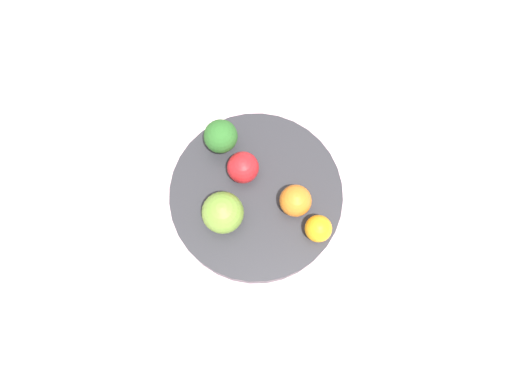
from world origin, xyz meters
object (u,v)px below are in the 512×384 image
(orange_front, at_px, (296,201))
(orange_back, at_px, (318,229))
(bowl, at_px, (256,197))
(apple_green, at_px, (223,213))
(broccoli, at_px, (221,137))
(apple_red, at_px, (241,169))
(spoon, at_px, (129,265))

(orange_front, xyz_separation_m, orange_back, (0.05, 0.01, -0.00))
(bowl, xyz_separation_m, apple_green, (0.01, -0.06, 0.05))
(bowl, height_order, broccoli, broccoli)
(apple_green, height_order, orange_front, apple_green)
(broccoli, bearing_deg, bowl, 4.24)
(apple_red, relative_size, spoon, 0.69)
(apple_red, height_order, orange_back, apple_red)
(bowl, bearing_deg, apple_green, -82.53)
(apple_red, height_order, orange_front, same)
(bowl, relative_size, apple_red, 5.51)
(bowl, distance_m, apple_red, 0.05)
(orange_front, distance_m, orange_back, 0.05)
(orange_front, bearing_deg, bowl, -135.45)
(bowl, bearing_deg, orange_front, 44.55)
(orange_back, bearing_deg, orange_front, -170.77)
(orange_back, xyz_separation_m, spoon, (-0.09, -0.25, -0.05))
(bowl, height_order, apple_red, apple_red)
(apple_red, xyz_separation_m, spoon, (0.03, -0.20, -0.05))
(bowl, bearing_deg, spoon, -91.14)
(broccoli, bearing_deg, apple_green, -27.13)
(bowl, xyz_separation_m, broccoli, (-0.09, -0.01, 0.05))
(orange_back, relative_size, spoon, 0.58)
(broccoli, xyz_separation_m, apple_green, (0.10, -0.05, -0.00))
(broccoli, distance_m, spoon, 0.23)
(apple_green, relative_size, orange_back, 1.53)
(broccoli, distance_m, orange_back, 0.19)
(orange_front, xyz_separation_m, spoon, (-0.04, -0.25, -0.05))
(apple_red, relative_size, orange_front, 1.01)
(broccoli, height_order, apple_red, broccoli)
(broccoli, distance_m, apple_red, 0.05)
(apple_red, height_order, spoon, apple_red)
(apple_green, xyz_separation_m, orange_back, (0.08, 0.10, -0.01))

